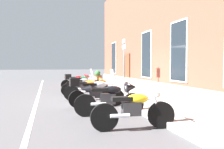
{
  "coord_description": "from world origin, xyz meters",
  "views": [
    {
      "loc": [
        9.71,
        -2.76,
        1.54
      ],
      "look_at": [
        1.16,
        -0.3,
        1.16
      ],
      "focal_mm": 36.22,
      "sensor_mm": 36.0,
      "label": 1
    }
  ],
  "objects_px": {
    "motorcycle_green_touring": "(80,82)",
    "motorcycle_silver_touring": "(94,91)",
    "motorcycle_orange_sport": "(90,88)",
    "motorcycle_red_sport": "(78,81)",
    "motorcycle_yellow_naked": "(134,110)",
    "parking_sign": "(124,59)",
    "motorcycle_black_sport": "(112,97)",
    "motorcycle_grey_naked": "(83,86)",
    "barrel_planter": "(98,79)"
  },
  "relations": [
    {
      "from": "motorcycle_black_sport",
      "to": "motorcycle_yellow_naked",
      "type": "xyz_separation_m",
      "value": [
        1.61,
        0.08,
        -0.09
      ]
    },
    {
      "from": "motorcycle_green_touring",
      "to": "parking_sign",
      "type": "height_order",
      "value": "parking_sign"
    },
    {
      "from": "parking_sign",
      "to": "motorcycle_green_touring",
      "type": "bearing_deg",
      "value": -150.46
    },
    {
      "from": "motorcycle_green_touring",
      "to": "motorcycle_silver_touring",
      "type": "distance_m",
      "value": 4.68
    },
    {
      "from": "parking_sign",
      "to": "motorcycle_yellow_naked",
      "type": "bearing_deg",
      "value": -16.39
    },
    {
      "from": "motorcycle_grey_naked",
      "to": "motorcycle_black_sport",
      "type": "bearing_deg",
      "value": 1.8
    },
    {
      "from": "motorcycle_green_touring",
      "to": "barrel_planter",
      "type": "relative_size",
      "value": 2.02
    },
    {
      "from": "motorcycle_grey_naked",
      "to": "barrel_planter",
      "type": "relative_size",
      "value": 2.15
    },
    {
      "from": "motorcycle_green_touring",
      "to": "motorcycle_red_sport",
      "type": "bearing_deg",
      "value": 176.09
    },
    {
      "from": "motorcycle_black_sport",
      "to": "motorcycle_yellow_naked",
      "type": "bearing_deg",
      "value": 2.98
    },
    {
      "from": "motorcycle_silver_touring",
      "to": "motorcycle_grey_naked",
      "type": "bearing_deg",
      "value": 178.46
    },
    {
      "from": "motorcycle_green_touring",
      "to": "motorcycle_orange_sport",
      "type": "distance_m",
      "value": 3.08
    },
    {
      "from": "motorcycle_grey_naked",
      "to": "motorcycle_red_sport",
      "type": "bearing_deg",
      "value": 176.8
    },
    {
      "from": "motorcycle_yellow_naked",
      "to": "parking_sign",
      "type": "height_order",
      "value": "parking_sign"
    },
    {
      "from": "motorcycle_red_sport",
      "to": "motorcycle_grey_naked",
      "type": "height_order",
      "value": "motorcycle_red_sport"
    },
    {
      "from": "motorcycle_orange_sport",
      "to": "barrel_planter",
      "type": "xyz_separation_m",
      "value": [
        -5.65,
        1.59,
        0.04
      ]
    },
    {
      "from": "motorcycle_green_touring",
      "to": "motorcycle_black_sport",
      "type": "relative_size",
      "value": 0.95
    },
    {
      "from": "motorcycle_green_touring",
      "to": "barrel_planter",
      "type": "xyz_separation_m",
      "value": [
        -2.57,
        1.58,
        0.03
      ]
    },
    {
      "from": "motorcycle_grey_naked",
      "to": "motorcycle_black_sport",
      "type": "distance_m",
      "value": 4.82
    },
    {
      "from": "motorcycle_red_sport",
      "to": "parking_sign",
      "type": "height_order",
      "value": "parking_sign"
    },
    {
      "from": "barrel_planter",
      "to": "motorcycle_green_touring",
      "type": "bearing_deg",
      "value": -31.5
    },
    {
      "from": "motorcycle_orange_sport",
      "to": "motorcycle_green_touring",
      "type": "bearing_deg",
      "value": 179.76
    },
    {
      "from": "motorcycle_red_sport",
      "to": "motorcycle_green_touring",
      "type": "distance_m",
      "value": 1.6
    },
    {
      "from": "motorcycle_green_touring",
      "to": "motorcycle_black_sport",
      "type": "xyz_separation_m",
      "value": [
        6.22,
        0.09,
        0.01
      ]
    },
    {
      "from": "motorcycle_grey_naked",
      "to": "parking_sign",
      "type": "bearing_deg",
      "value": 48.91
    },
    {
      "from": "motorcycle_black_sport",
      "to": "motorcycle_grey_naked",
      "type": "bearing_deg",
      "value": -178.2
    },
    {
      "from": "motorcycle_black_sport",
      "to": "parking_sign",
      "type": "height_order",
      "value": "parking_sign"
    },
    {
      "from": "motorcycle_red_sport",
      "to": "motorcycle_yellow_naked",
      "type": "distance_m",
      "value": 9.43
    },
    {
      "from": "motorcycle_green_touring",
      "to": "motorcycle_black_sport",
      "type": "distance_m",
      "value": 6.22
    },
    {
      "from": "motorcycle_orange_sport",
      "to": "motorcycle_red_sport",
      "type": "bearing_deg",
      "value": 178.5
    },
    {
      "from": "motorcycle_black_sport",
      "to": "motorcycle_yellow_naked",
      "type": "distance_m",
      "value": 1.61
    },
    {
      "from": "motorcycle_black_sport",
      "to": "motorcycle_red_sport",
      "type": "bearing_deg",
      "value": 179.88
    },
    {
      "from": "motorcycle_black_sport",
      "to": "parking_sign",
      "type": "xyz_separation_m",
      "value": [
        -3.34,
        1.54,
        1.26
      ]
    },
    {
      "from": "motorcycle_silver_touring",
      "to": "motorcycle_green_touring",
      "type": "bearing_deg",
      "value": 178.21
    },
    {
      "from": "motorcycle_red_sport",
      "to": "motorcycle_black_sport",
      "type": "distance_m",
      "value": 7.82
    },
    {
      "from": "motorcycle_orange_sport",
      "to": "motorcycle_silver_touring",
      "type": "height_order",
      "value": "motorcycle_silver_touring"
    },
    {
      "from": "motorcycle_black_sport",
      "to": "parking_sign",
      "type": "relative_size",
      "value": 0.82
    },
    {
      "from": "motorcycle_red_sport",
      "to": "parking_sign",
      "type": "xyz_separation_m",
      "value": [
        4.48,
        1.52,
        1.29
      ]
    },
    {
      "from": "motorcycle_green_touring",
      "to": "motorcycle_orange_sport",
      "type": "height_order",
      "value": "motorcycle_green_touring"
    },
    {
      "from": "motorcycle_silver_touring",
      "to": "motorcycle_yellow_naked",
      "type": "xyz_separation_m",
      "value": [
        3.15,
        0.32,
        -0.1
      ]
    },
    {
      "from": "parking_sign",
      "to": "barrel_planter",
      "type": "height_order",
      "value": "parking_sign"
    },
    {
      "from": "motorcycle_red_sport",
      "to": "motorcycle_black_sport",
      "type": "bearing_deg",
      "value": -0.12
    },
    {
      "from": "motorcycle_green_touring",
      "to": "motorcycle_silver_touring",
      "type": "relative_size",
      "value": 0.96
    },
    {
      "from": "barrel_planter",
      "to": "motorcycle_black_sport",
      "type": "bearing_deg",
      "value": -9.57
    },
    {
      "from": "parking_sign",
      "to": "motorcycle_grey_naked",
      "type": "bearing_deg",
      "value": -131.09
    },
    {
      "from": "motorcycle_green_touring",
      "to": "motorcycle_orange_sport",
      "type": "bearing_deg",
      "value": -0.24
    },
    {
      "from": "motorcycle_black_sport",
      "to": "motorcycle_orange_sport",
      "type": "bearing_deg",
      "value": -178.09
    },
    {
      "from": "motorcycle_red_sport",
      "to": "motorcycle_orange_sport",
      "type": "xyz_separation_m",
      "value": [
        4.67,
        -0.12,
        0.01
      ]
    },
    {
      "from": "motorcycle_yellow_naked",
      "to": "parking_sign",
      "type": "xyz_separation_m",
      "value": [
        -4.95,
        1.46,
        1.36
      ]
    },
    {
      "from": "motorcycle_red_sport",
      "to": "barrel_planter",
      "type": "bearing_deg",
      "value": 123.62
    }
  ]
}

